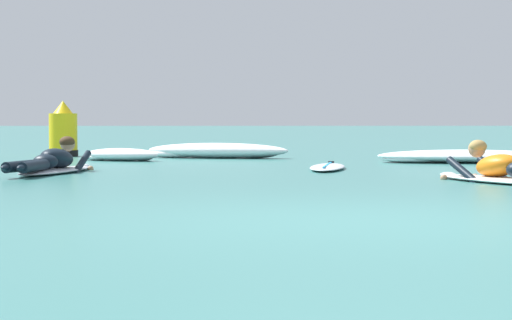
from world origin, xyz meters
TOP-DOWN VIEW (x-y plane):
  - ground_plane at (0.00, 10.00)m, footprint 120.00×120.00m
  - surfer_near at (2.15, 4.24)m, footprint 1.44×2.48m
  - surfer_far at (-3.43, 6.44)m, footprint 0.98×2.69m
  - drifting_surfboard at (0.37, 7.42)m, footprint 0.80×2.07m
  - whitewater_mid_left at (-2.90, 10.40)m, footprint 1.54×1.16m
  - whitewater_mid_right at (-1.26, 11.50)m, footprint 2.74×1.37m
  - whitewater_back at (2.87, 9.56)m, footprint 3.01×1.39m
  - channel_marker_buoy at (-4.23, 12.43)m, footprint 0.56×0.56m

SIDE VIEW (x-z plane):
  - ground_plane at x=0.00m, z-range 0.00..0.00m
  - drifting_surfboard at x=0.37m, z-range -0.05..0.11m
  - whitewater_back at x=2.87m, z-range -0.01..0.21m
  - whitewater_mid_left at x=-2.90m, z-range -0.01..0.21m
  - whitewater_mid_right at x=-1.26m, z-range -0.01..0.27m
  - surfer_near at x=2.15m, z-range -0.13..0.41m
  - surfer_far at x=-3.43m, z-range -0.13..0.41m
  - channel_marker_buoy at x=-4.23m, z-range -0.10..0.95m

